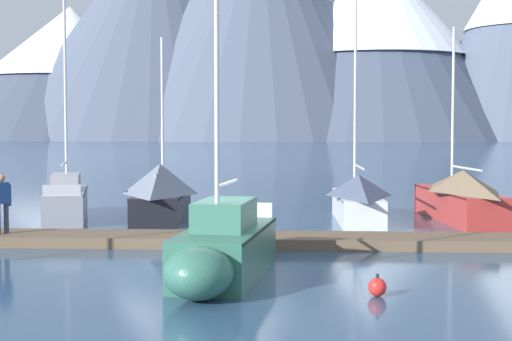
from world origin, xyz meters
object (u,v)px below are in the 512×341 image
object	(u,v)px
sailboat_mid_dock_port	(162,194)
sailboat_far_berth	(357,198)
sailboat_mid_dock_starboard	(222,249)
sailboat_outer_slip	(456,196)
mooring_buoy_channel_marker	(377,287)
sailboat_second_berth	(67,200)
person_on_dock	(2,200)

from	to	relation	value
sailboat_mid_dock_port	sailboat_far_berth	bearing A→B (deg)	3.09
sailboat_mid_dock_starboard	sailboat_outer_slip	world-z (taller)	sailboat_outer_slip
sailboat_far_berth	mooring_buoy_channel_marker	distance (m)	12.36
mooring_buoy_channel_marker	sailboat_mid_dock_starboard	bearing A→B (deg)	158.34
sailboat_mid_dock_port	sailboat_outer_slip	size ratio (longest dim) A/B	0.85
mooring_buoy_channel_marker	sailboat_second_berth	bearing A→B (deg)	131.60
sailboat_outer_slip	person_on_dock	size ratio (longest dim) A/B	4.56
sailboat_mid_dock_port	sailboat_far_berth	size ratio (longest dim) A/B	0.79
sailboat_mid_dock_port	person_on_dock	bearing A→B (deg)	-117.17
sailboat_mid_dock_starboard	sailboat_outer_slip	size ratio (longest dim) A/B	0.88
person_on_dock	mooring_buoy_channel_marker	distance (m)	11.80
sailboat_outer_slip	sailboat_mid_dock_starboard	bearing A→B (deg)	-120.04
sailboat_mid_dock_starboard	person_on_dock	distance (m)	8.27
sailboat_outer_slip	person_on_dock	distance (m)	15.49
sailboat_mid_dock_starboard	sailboat_outer_slip	distance (m)	13.44
sailboat_far_berth	mooring_buoy_channel_marker	world-z (taller)	sailboat_far_berth
sailboat_second_berth	sailboat_far_berth	bearing A→B (deg)	2.19
sailboat_second_berth	person_on_dock	distance (m)	6.25
sailboat_mid_dock_starboard	person_on_dock	world-z (taller)	sailboat_mid_dock_starboard
sailboat_far_berth	sailboat_mid_dock_starboard	bearing A→B (deg)	-106.08
sailboat_second_berth	mooring_buoy_channel_marker	bearing A→B (deg)	-48.40
sailboat_second_berth	person_on_dock	xyz separation A→B (m)	(0.34, -6.21, 0.58)
sailboat_outer_slip	mooring_buoy_channel_marker	xyz separation A→B (m)	(-3.43, -12.94, -0.69)
sailboat_outer_slip	person_on_dock	xyz separation A→B (m)	(-13.70, -7.22, 0.39)
sailboat_second_berth	person_on_dock	world-z (taller)	sailboat_second_berth
sailboat_outer_slip	sailboat_mid_dock_port	bearing A→B (deg)	-174.68
sailboat_second_berth	sailboat_outer_slip	xyz separation A→B (m)	(14.03, 1.00, 0.19)
sailboat_mid_dock_starboard	mooring_buoy_channel_marker	size ratio (longest dim) A/B	15.22
sailboat_mid_dock_port	mooring_buoy_channel_marker	world-z (taller)	sailboat_mid_dock_port
sailboat_mid_dock_starboard	sailboat_mid_dock_port	bearing A→B (deg)	109.47
sailboat_second_berth	mooring_buoy_channel_marker	size ratio (longest dim) A/B	19.34
sailboat_mid_dock_port	sailboat_far_berth	world-z (taller)	sailboat_far_berth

